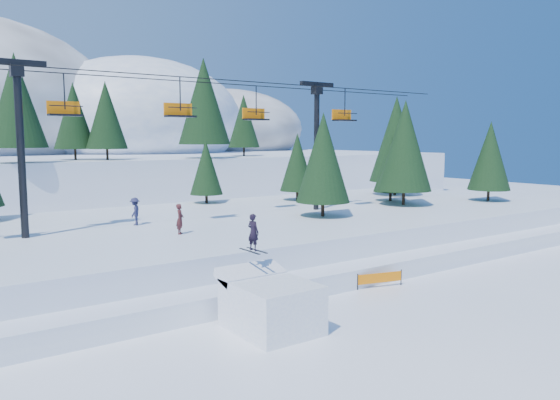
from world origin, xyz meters
TOP-DOWN VIEW (x-y plane):
  - ground at (0.00, 0.00)m, footprint 160.00×160.00m
  - mid_shelf at (0.00, 18.00)m, footprint 70.00×22.00m
  - berm at (0.00, 8.00)m, footprint 70.00×6.00m
  - jump_kicker at (-2.07, 2.63)m, footprint 3.15×4.37m
  - chairlift at (0.67, 18.05)m, footprint 46.25×3.21m
  - conifer_stand at (3.28, 18.60)m, footprint 63.18×17.15m
  - distant_skiers at (-2.04, 17.71)m, footprint 34.17×7.43m
  - banner_near at (6.74, 4.63)m, footprint 2.77×0.76m
  - banner_far at (9.36, 5.55)m, footprint 2.85×0.23m

SIDE VIEW (x-z plane):
  - ground at x=0.00m, z-range 0.00..0.00m
  - banner_near at x=6.74m, z-range 0.09..0.99m
  - banner_far at x=9.36m, z-range 0.09..0.99m
  - berm at x=0.00m, z-range 0.00..1.10m
  - jump_kicker at x=-2.07m, z-range -1.29..3.65m
  - mid_shelf at x=0.00m, z-range 0.00..2.50m
  - distant_skiers at x=-2.04m, z-range 2.45..4.30m
  - conifer_stand at x=3.28m, z-range 2.11..12.17m
  - chairlift at x=0.67m, z-range 4.18..14.46m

